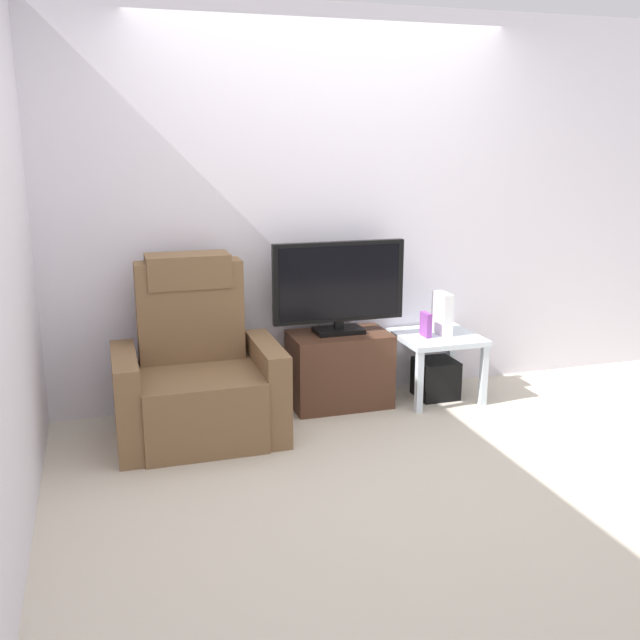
# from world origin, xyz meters

# --- Properties ---
(ground_plane) EXTENTS (6.40, 6.40, 0.00)m
(ground_plane) POSITION_xyz_m (0.00, 0.00, 0.00)
(ground_plane) COLOR beige
(wall_back) EXTENTS (6.40, 0.06, 2.60)m
(wall_back) POSITION_xyz_m (0.00, 1.13, 1.30)
(wall_back) COLOR silver
(wall_back) RESTS_ON ground
(wall_side) EXTENTS (0.06, 4.48, 2.60)m
(wall_side) POSITION_xyz_m (-1.88, 0.00, 1.30)
(wall_side) COLOR silver
(wall_side) RESTS_ON ground
(tv_stand) EXTENTS (0.66, 0.40, 0.50)m
(tv_stand) POSITION_xyz_m (0.03, 0.87, 0.25)
(tv_stand) COLOR #4C2D1E
(tv_stand) RESTS_ON ground
(television) EXTENTS (0.89, 0.20, 0.61)m
(television) POSITION_xyz_m (0.03, 0.89, 0.82)
(television) COLOR black
(television) RESTS_ON tv_stand
(recliner_armchair) EXTENTS (0.98, 0.78, 1.08)m
(recliner_armchair) POSITION_xyz_m (-0.96, 0.65, 0.37)
(recliner_armchair) COLOR brown
(recliner_armchair) RESTS_ON ground
(side_table) EXTENTS (0.54, 0.54, 0.45)m
(side_table) POSITION_xyz_m (0.72, 0.81, 0.38)
(side_table) COLOR silver
(side_table) RESTS_ON ground
(subwoofer_box) EXTENTS (0.27, 0.27, 0.27)m
(subwoofer_box) POSITION_xyz_m (0.72, 0.81, 0.13)
(subwoofer_box) COLOR black
(subwoofer_box) RESTS_ON ground
(book_upright) EXTENTS (0.04, 0.12, 0.17)m
(book_upright) POSITION_xyz_m (0.62, 0.79, 0.54)
(book_upright) COLOR purple
(book_upright) RESTS_ON side_table
(game_console) EXTENTS (0.07, 0.20, 0.29)m
(game_console) POSITION_xyz_m (0.75, 0.82, 0.60)
(game_console) COLOR white
(game_console) RESTS_ON side_table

